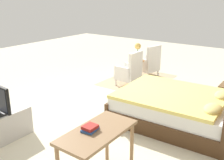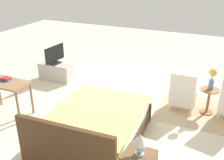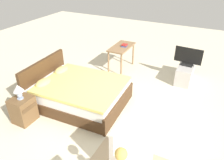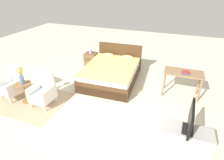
{
  "view_description": "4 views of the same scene",
  "coord_description": "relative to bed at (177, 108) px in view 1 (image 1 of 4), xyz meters",
  "views": [
    {
      "loc": [
        4.22,
        2.82,
        2.33
      ],
      "look_at": [
        0.26,
        -0.05,
        0.71
      ],
      "focal_mm": 42.0,
      "sensor_mm": 36.0,
      "label": 1
    },
    {
      "loc": [
        -2.05,
        4.69,
        3.01
      ],
      "look_at": [
        0.06,
        -0.05,
        0.72
      ],
      "focal_mm": 42.0,
      "sensor_mm": 36.0,
      "label": 2
    },
    {
      "loc": [
        -3.7,
        -1.52,
        3.15
      ],
      "look_at": [
        -0.04,
        0.31,
        0.82
      ],
      "focal_mm": 35.0,
      "sensor_mm": 36.0,
      "label": 3
    },
    {
      "loc": [
        1.66,
        -3.67,
        2.94
      ],
      "look_at": [
        0.23,
        0.24,
        0.57
      ],
      "focal_mm": 28.0,
      "sensor_mm": 36.0,
      "label": 4
    }
  ],
  "objects": [
    {
      "name": "vanity_desk",
      "position": [
        2.17,
        -0.16,
        0.34
      ],
      "size": [
        1.04,
        0.52,
        0.76
      ],
      "color": "#8E6B47",
      "rests_on": "ground_plane"
    },
    {
      "name": "tv_stand",
      "position": [
        2.3,
        -2.11,
        -0.06
      ],
      "size": [
        0.96,
        0.4,
        0.49
      ],
      "color": "#B7B2AD",
      "rests_on": "ground_plane"
    },
    {
      "name": "armchair_by_window_left",
      "position": [
        -2.31,
        -1.85,
        0.08
      ],
      "size": [
        0.65,
        0.65,
        0.92
      ],
      "color": "white",
      "rests_on": "floor_rug"
    },
    {
      "name": "armchair_by_window_right",
      "position": [
        -1.27,
        -1.85,
        0.08
      ],
      "size": [
        0.56,
        0.56,
        0.92
      ],
      "color": "white",
      "rests_on": "floor_rug"
    },
    {
      "name": "bed",
      "position": [
        0.0,
        0.0,
        0.0
      ],
      "size": [
        1.69,
        2.18,
        0.96
      ],
      "color": "#472D19",
      "rests_on": "ground_plane"
    },
    {
      "name": "floor_rug",
      "position": [
        -1.8,
        -1.91,
        -0.29
      ],
      "size": [
        2.1,
        1.5,
        0.01
      ],
      "color": "tan",
      "rests_on": "ground_plane"
    },
    {
      "name": "book_stack",
      "position": [
        2.22,
        -0.23,
        0.49
      ],
      "size": [
        0.22,
        0.19,
        0.06
      ],
      "color": "#284C8E",
      "rests_on": "vanity_desk"
    },
    {
      "name": "ground_plane",
      "position": [
        0.12,
        -1.19,
        -0.3
      ],
      "size": [
        16.0,
        16.0,
        0.0
      ],
      "primitive_type": "plane",
      "color": "beige"
    },
    {
      "name": "flower_vase",
      "position": [
        -1.8,
        -1.94,
        0.57
      ],
      "size": [
        0.17,
        0.17,
        0.48
      ],
      "color": "#4C709E",
      "rests_on": "side_table"
    },
    {
      "name": "side_table",
      "position": [
        -1.8,
        -1.94,
        0.06
      ],
      "size": [
        0.4,
        0.4,
        0.57
      ],
      "color": "#936038",
      "rests_on": "ground_plane"
    }
  ]
}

